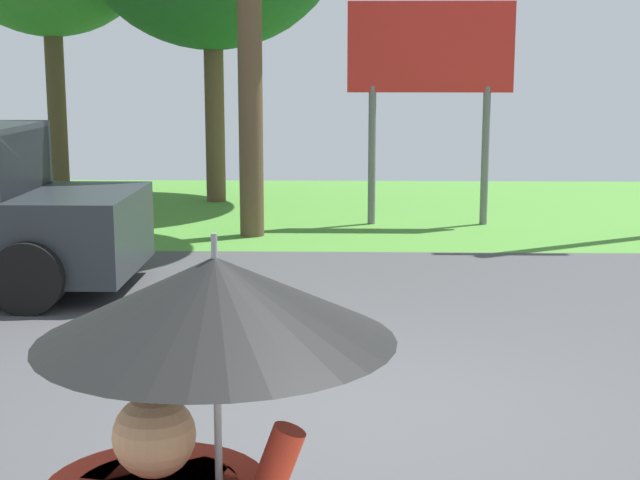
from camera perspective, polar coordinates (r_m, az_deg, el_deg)
ground_plane at (r=10.03m, az=2.00°, el=-4.42°), size 40.00×22.00×0.20m
roadside_billboard at (r=15.14m, az=6.67°, el=10.52°), size 2.60×0.12×3.50m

